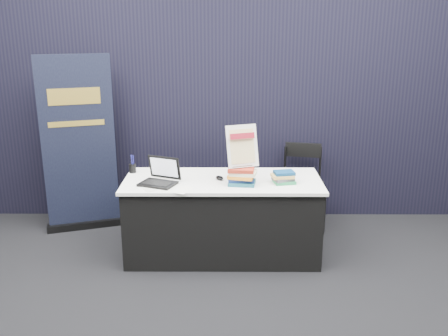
% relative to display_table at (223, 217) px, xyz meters
% --- Properties ---
extents(floor, '(8.00, 8.00, 0.00)m').
position_rel_display_table_xyz_m(floor, '(0.00, -0.55, -0.38)').
color(floor, black).
rests_on(floor, ground).
extents(wall_back, '(8.00, 0.02, 3.50)m').
position_rel_display_table_xyz_m(wall_back, '(0.00, 3.45, 1.37)').
color(wall_back, '#B4B0AA').
rests_on(wall_back, floor).
extents(drape_partition, '(6.00, 0.08, 2.40)m').
position_rel_display_table_xyz_m(drape_partition, '(0.00, 1.05, 0.82)').
color(drape_partition, black).
rests_on(drape_partition, floor).
extents(display_table, '(1.80, 0.75, 0.75)m').
position_rel_display_table_xyz_m(display_table, '(0.00, 0.00, 0.00)').
color(display_table, black).
rests_on(display_table, floor).
extents(laptop, '(0.36, 0.35, 0.23)m').
position_rel_display_table_xyz_m(laptop, '(-0.57, -0.12, 0.43)').
color(laptop, black).
rests_on(laptop, display_table).
extents(mouse, '(0.10, 0.12, 0.03)m').
position_rel_display_table_xyz_m(mouse, '(-0.03, -0.00, 0.39)').
color(mouse, black).
rests_on(mouse, display_table).
extents(brochure_left, '(0.33, 0.30, 0.00)m').
position_rel_display_table_xyz_m(brochure_left, '(-0.57, -0.21, 0.38)').
color(brochure_left, silver).
rests_on(brochure_left, display_table).
extents(brochure_mid, '(0.33, 0.28, 0.00)m').
position_rel_display_table_xyz_m(brochure_mid, '(-0.41, -0.27, 0.38)').
color(brochure_mid, white).
rests_on(brochure_mid, display_table).
extents(brochure_right, '(0.34, 0.26, 0.00)m').
position_rel_display_table_xyz_m(brochure_right, '(-0.54, -0.18, 0.38)').
color(brochure_right, white).
rests_on(brochure_right, display_table).
extents(pen_cup, '(0.07, 0.07, 0.09)m').
position_rel_display_table_xyz_m(pen_cup, '(-0.86, 0.21, 0.42)').
color(pen_cup, black).
rests_on(pen_cup, display_table).
extents(book_stack_tall, '(0.25, 0.20, 0.15)m').
position_rel_display_table_xyz_m(book_stack_tall, '(0.17, -0.14, 0.45)').
color(book_stack_tall, '#194F5F').
rests_on(book_stack_tall, display_table).
extents(book_stack_short, '(0.22, 0.19, 0.11)m').
position_rel_display_table_xyz_m(book_stack_short, '(0.54, -0.10, 0.43)').
color(book_stack_short, '#217D4A').
rests_on(book_stack_short, display_table).
extents(info_sign, '(0.30, 0.19, 0.38)m').
position_rel_display_table_xyz_m(info_sign, '(0.17, -0.11, 0.71)').
color(info_sign, black).
rests_on(info_sign, book_stack_tall).
extents(pullup_banner, '(0.77, 0.33, 1.83)m').
position_rel_display_table_xyz_m(pullup_banner, '(-1.48, 0.62, 0.44)').
color(pullup_banner, black).
rests_on(pullup_banner, floor).
extents(stacking_chair, '(0.47, 0.48, 0.88)m').
position_rel_display_table_xyz_m(stacking_chair, '(0.86, 0.69, 0.12)').
color(stacking_chair, black).
rests_on(stacking_chair, floor).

